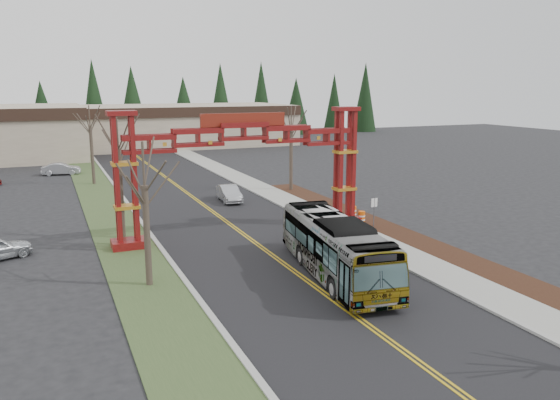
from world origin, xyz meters
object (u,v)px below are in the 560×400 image
retail_building_east (180,125)px  barrel_north (337,206)px  gateway_arch (244,151)px  transit_bus (335,247)px  parked_car_far_a (61,169)px  bare_tree_median_mid (118,150)px  bare_tree_right_far (291,130)px  barrel_south (362,218)px  barrel_mid (353,212)px  bare_tree_median_far (90,127)px  bare_tree_median_near (144,186)px  street_sign (374,207)px  silver_sedan (229,193)px

retail_building_east → barrel_north: 58.29m
gateway_arch → transit_bus: 10.92m
parked_car_far_a → bare_tree_median_mid: bare_tree_median_mid is taller
bare_tree_median_mid → bare_tree_right_far: size_ratio=0.99×
barrel_south → barrel_mid: (0.35, 1.87, -0.00)m
bare_tree_median_far → barrel_north: bearing=-51.3°
gateway_arch → barrel_south: gateway_arch is taller
retail_building_east → bare_tree_median_far: size_ratio=4.52×
parked_car_far_a → bare_tree_right_far: size_ratio=0.51×
gateway_arch → barrel_south: size_ratio=18.29×
bare_tree_median_near → parked_car_far_a: bearing=94.2°
bare_tree_right_far → barrel_mid: bare_tree_right_far is taller
street_sign → barrel_south: bearing=89.1°
bare_tree_median_near → barrel_south: bare_tree_median_near is taller
street_sign → barrel_north: street_sign is taller
retail_building_east → bare_tree_median_mid: (-18.00, -59.28, 2.65)m
gateway_arch → silver_sedan: size_ratio=4.08×
bare_tree_median_near → street_sign: bare_tree_median_near is taller
bare_tree_right_far → parked_car_far_a: bearing=136.7°
parked_car_far_a → barrel_south: 39.93m
bare_tree_median_far → barrel_north: 28.60m
bare_tree_median_far → silver_sedan: bearing=-53.0°
bare_tree_median_mid → bare_tree_median_far: bare_tree_median_far is taller
retail_building_east → bare_tree_median_far: 40.62m
bare_tree_median_near → barrel_north: size_ratio=7.62×
retail_building_east → parked_car_far_a: bearing=-126.8°
street_sign → barrel_north: 6.02m
retail_building_east → street_sign: 64.14m
transit_bus → parked_car_far_a: transit_bus is taller
gateway_arch → bare_tree_median_far: 26.85m
transit_bus → parked_car_far_a: 45.63m
silver_sedan → parked_car_far_a: silver_sedan is taller
transit_bus → barrel_south: transit_bus is taller
retail_building_east → gateway_arch: bearing=-99.2°
street_sign → barrel_south: street_sign is taller
transit_bus → parked_car_far_a: bearing=114.6°
bare_tree_median_mid → transit_bus: bearing=-52.0°
gateway_arch → street_sign: bearing=-13.0°
transit_bus → bare_tree_median_far: 37.10m
gateway_arch → parked_car_far_a: 36.04m
gateway_arch → bare_tree_median_near: gateway_arch is taller
transit_bus → bare_tree_median_near: (-9.80, 2.54, 3.72)m
bare_tree_right_far → street_sign: 16.88m
parked_car_far_a → bare_tree_median_far: 10.36m
silver_sedan → barrel_mid: size_ratio=4.51×
bare_tree_median_far → street_sign: size_ratio=3.59×
barrel_north → bare_tree_median_mid: bearing=-176.5°
barrel_mid → barrel_north: barrel_north is taller
bare_tree_median_mid → barrel_south: 18.50m
silver_sedan → barrel_mid: bearing=-50.7°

